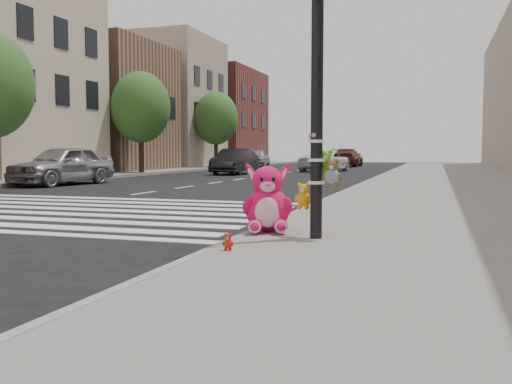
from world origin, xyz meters
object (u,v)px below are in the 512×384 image
at_px(pink_bunny, 267,203).
at_px(car_white_near, 325,161).
at_px(signal_pole, 318,113).
at_px(red_teddy, 228,242).
at_px(car_dark_far, 235,161).
at_px(car_silver_far, 62,165).

bearing_deg(pink_bunny, car_white_near, 81.68).
xyz_separation_m(signal_pole, pink_bunny, (-0.80, 0.36, -1.25)).
bearing_deg(pink_bunny, red_teddy, -107.63).
bearing_deg(car_dark_far, car_white_near, 54.60).
bearing_deg(signal_pole, red_teddy, -123.02).
distance_m(red_teddy, car_dark_far, 25.17).
bearing_deg(car_white_near, car_silver_far, 75.67).
bearing_deg(signal_pole, car_white_near, 100.45).
bearing_deg(car_silver_far, car_white_near, 75.01).
distance_m(car_silver_far, car_white_near, 18.60).
distance_m(red_teddy, car_white_near, 29.93).
height_order(car_silver_far, car_dark_far, car_silver_far).
relative_size(pink_bunny, car_dark_far, 0.23).
xyz_separation_m(signal_pole, red_teddy, (-0.81, -1.25, -1.57)).
bearing_deg(pink_bunny, signal_pole, -41.19).
distance_m(signal_pole, red_teddy, 2.16).
height_order(signal_pole, car_dark_far, signal_pole).
height_order(pink_bunny, car_dark_far, car_dark_far).
relative_size(signal_pole, car_silver_far, 0.89).
height_order(red_teddy, car_dark_far, car_dark_far).
height_order(pink_bunny, red_teddy, pink_bunny).
bearing_deg(car_silver_far, car_dark_far, 82.40).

